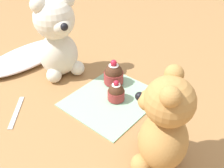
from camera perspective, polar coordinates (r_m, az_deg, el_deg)
The scene contains 8 objects.
ground_plane at distance 0.75m, azimuth -0.00°, elevation -3.48°, with size 4.00×4.00×0.00m, color #9E7042.
knitted_placemat at distance 0.74m, azimuth -0.00°, elevation -3.30°, with size 0.24×0.21×0.01m, color #8EBC99.
tulle_cloth at distance 0.96m, azimuth -17.75°, elevation 5.83°, with size 0.34×0.15×0.03m, color silver.
teddy_bear_cream at distance 0.81m, azimuth -11.71°, elevation 9.99°, with size 0.15×0.15×0.25m.
teddy_bear_tan at distance 0.53m, azimuth 11.17°, elevation -9.04°, with size 0.15×0.14×0.23m.
cupcake_near_cream_bear at distance 0.79m, azimuth 0.35°, elevation 2.13°, with size 0.06×0.06×0.08m.
cupcake_near_tan_bear at distance 0.73m, azimuth 0.90°, elevation -1.83°, with size 0.05×0.05×0.06m.
teaspoon at distance 0.75m, azimuth -20.11°, elevation -5.69°, with size 0.13×0.01×0.01m, color silver.
Camera 1 is at (-0.44, -0.37, 0.48)m, focal length 42.00 mm.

